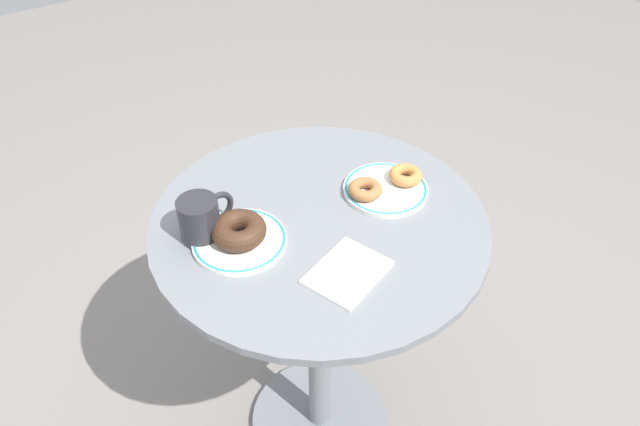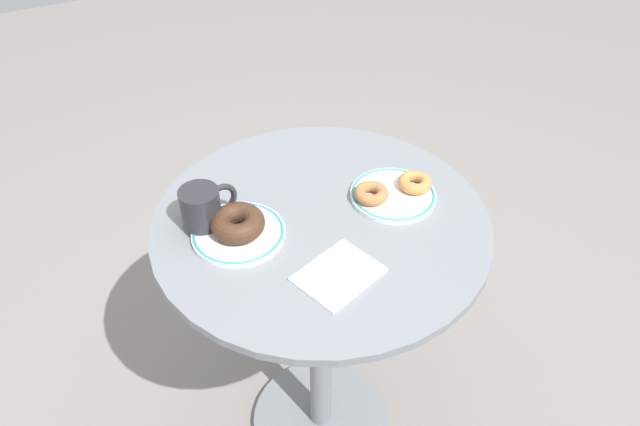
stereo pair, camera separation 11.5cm
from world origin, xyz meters
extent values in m
cube|color=gray|center=(0.00, 0.00, -0.01)|extent=(7.00, 7.00, 0.02)
cylinder|color=slate|center=(0.00, 0.00, 0.75)|extent=(0.68, 0.68, 0.02)
cylinder|color=slate|center=(0.00, 0.00, 0.38)|extent=(0.06, 0.06, 0.72)
cylinder|color=slate|center=(0.00, 0.00, 0.01)|extent=(0.37, 0.37, 0.03)
cylinder|color=white|center=(-0.16, 0.03, 0.77)|extent=(0.18, 0.18, 0.01)
torus|color=teal|center=(-0.16, 0.03, 0.77)|extent=(0.18, 0.18, 0.01)
cylinder|color=white|center=(0.16, -0.01, 0.77)|extent=(0.18, 0.18, 0.01)
torus|color=teal|center=(0.16, -0.01, 0.77)|extent=(0.17, 0.17, 0.01)
torus|color=#422819|center=(-0.16, 0.03, 0.79)|extent=(0.12, 0.12, 0.04)
torus|color=#BC7F42|center=(0.21, -0.01, 0.79)|extent=(0.10, 0.10, 0.02)
torus|color=#A36B3D|center=(0.11, 0.00, 0.79)|extent=(0.09, 0.09, 0.02)
cube|color=white|center=(-0.04, -0.15, 0.77)|extent=(0.17, 0.15, 0.01)
cylinder|color=#28282D|center=(-0.22, 0.08, 0.81)|extent=(0.08, 0.08, 0.09)
torus|color=#28282D|center=(-0.17, 0.09, 0.81)|extent=(0.07, 0.02, 0.07)
camera|label=1|loc=(-0.51, -0.74, 1.55)|focal=33.69mm
camera|label=2|loc=(-0.41, -0.80, 1.55)|focal=33.69mm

